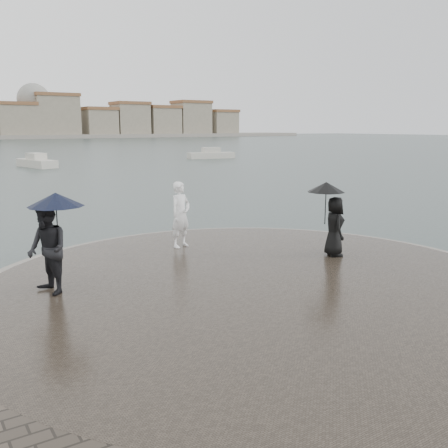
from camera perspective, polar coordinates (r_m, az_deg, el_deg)
ground at (r=8.72m, az=17.85°, el=-14.61°), size 400.00×400.00×0.00m
kerb_ring at (r=11.02m, az=3.68°, el=-7.70°), size 12.50×12.50×0.32m
quay_tip at (r=11.01m, az=3.68°, el=-7.60°), size 11.90×11.90×0.36m
statue at (r=13.99m, az=-4.98°, el=1.08°), size 0.78×0.63×1.85m
visitor_left at (r=10.60m, az=-19.33°, el=-1.46°), size 1.25×1.18×2.04m
visitor_right at (r=13.23m, az=12.24°, el=1.01°), size 1.12×1.04×1.95m
boats at (r=47.63m, az=-16.09°, el=6.65°), size 34.97×17.60×1.50m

